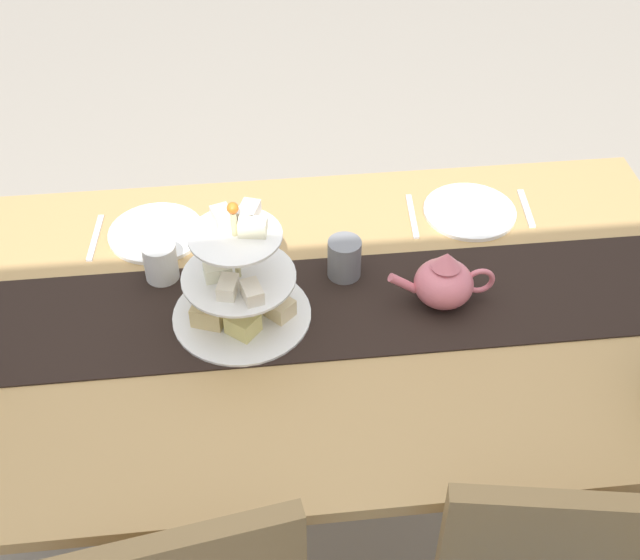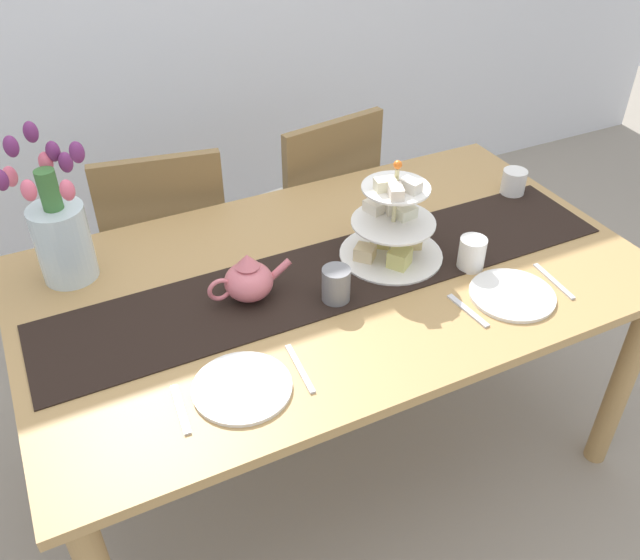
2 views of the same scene
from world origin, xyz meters
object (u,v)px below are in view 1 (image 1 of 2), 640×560
at_px(dinner_plate_left, 470,211).
at_px(mug_grey, 344,258).
at_px(tiered_cake_stand, 239,286).
at_px(teapot, 444,282).
at_px(dining_table, 327,341).
at_px(fork_left, 526,208).
at_px(fork_right, 216,229).
at_px(mug_white_text, 161,262).
at_px(dinner_plate_right, 156,233).
at_px(knife_right, 95,237).
at_px(knife_left, 412,216).

xyz_separation_m(dinner_plate_left, mug_grey, (0.34, 0.20, 0.05)).
height_order(tiered_cake_stand, teapot, tiered_cake_stand).
distance_m(dining_table, fork_left, 0.63).
xyz_separation_m(fork_right, mug_grey, (-0.29, 0.20, 0.05)).
relative_size(mug_grey, mug_white_text, 1.00).
xyz_separation_m(teapot, dinner_plate_right, (0.64, -0.31, -0.05)).
bearing_deg(teapot, fork_left, -132.72).
distance_m(fork_left, knife_right, 1.06).
relative_size(fork_left, mug_white_text, 1.58).
bearing_deg(knife_right, teapot, 158.59).
distance_m(teapot, fork_left, 0.42).
relative_size(tiered_cake_stand, knife_right, 1.79).
bearing_deg(fork_left, fork_right, 0.00).
xyz_separation_m(dining_table, fork_right, (0.24, -0.31, 0.10)).
relative_size(teapot, knife_right, 1.40).
relative_size(dining_table, fork_left, 11.59).
relative_size(fork_left, knife_right, 0.88).
bearing_deg(dining_table, mug_grey, -115.18).
xyz_separation_m(tiered_cake_stand, knife_left, (-0.43, -0.31, -0.09)).
distance_m(fork_right, knife_right, 0.29).
xyz_separation_m(knife_left, fork_right, (0.48, 0.00, 0.00)).
distance_m(dining_table, dinner_plate_left, 0.51).
relative_size(dinner_plate_right, mug_grey, 2.42).
bearing_deg(teapot, mug_grey, -28.31).
relative_size(knife_left, fork_right, 1.13).
distance_m(knife_left, knife_right, 0.77).
bearing_deg(dining_table, knife_left, -129.03).
bearing_deg(fork_right, dinner_plate_right, 0.00).
distance_m(fork_left, knife_left, 0.29).
distance_m(mug_grey, mug_white_text, 0.41).
distance_m(dinner_plate_right, mug_white_text, 0.17).
bearing_deg(dining_table, knife_right, -30.23).
bearing_deg(knife_right, dinner_plate_left, 180.00).
xyz_separation_m(dining_table, dinner_plate_right, (0.38, -0.31, 0.10)).
height_order(dinner_plate_left, knife_right, dinner_plate_left).
height_order(dining_table, mug_white_text, mug_white_text).
bearing_deg(knife_left, dinner_plate_right, 0.00).
bearing_deg(fork_left, dinner_plate_right, 0.00).
distance_m(fork_left, mug_white_text, 0.91).
distance_m(tiered_cake_stand, mug_white_text, 0.23).
xyz_separation_m(dinner_plate_right, mug_white_text, (-0.02, 0.16, 0.04)).
relative_size(dinner_plate_left, mug_white_text, 2.42).
bearing_deg(fork_left, teapot, 47.28).
xyz_separation_m(dining_table, teapot, (-0.26, 0.00, 0.16)).
distance_m(dinner_plate_left, knife_left, 0.15).
distance_m(fork_right, mug_white_text, 0.21).
relative_size(fork_right, mug_grey, 1.58).
bearing_deg(knife_left, mug_white_text, 14.75).
height_order(knife_left, dinner_plate_right, dinner_plate_right).
relative_size(dining_table, tiered_cake_stand, 5.72).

